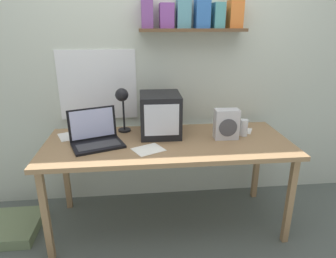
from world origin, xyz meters
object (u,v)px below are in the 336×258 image
object	(u,v)px
loose_paper_near_monitor	(148,150)
printed_handout	(78,135)
floor_cushion	(10,227)
open_notebook	(236,130)
laptop	(96,136)
space_heater	(226,124)
desk_lamp	(122,100)
juice_glass	(244,128)
corner_desk	(168,148)
crt_monitor	(160,114)

from	to	relation	value
loose_paper_near_monitor	printed_handout	size ratio (longest dim) A/B	0.74
floor_cushion	open_notebook	bearing A→B (deg)	5.71
laptop	space_heater	xyz separation A→B (m)	(1.00, 0.01, 0.05)
open_notebook	floor_cushion	bearing A→B (deg)	-174.29
laptop	desk_lamp	size ratio (longest dim) A/B	1.14
floor_cushion	juice_glass	bearing A→B (deg)	1.64
corner_desk	juice_glass	distance (m)	0.63
corner_desk	crt_monitor	xyz separation A→B (m)	(-0.05, 0.16, 0.22)
desk_lamp	floor_cushion	bearing A→B (deg)	-163.50
crt_monitor	printed_handout	world-z (taller)	crt_monitor
juice_glass	floor_cushion	bearing A→B (deg)	-178.36
corner_desk	desk_lamp	size ratio (longest dim) A/B	4.97
juice_glass	floor_cushion	size ratio (longest dim) A/B	0.29
corner_desk	laptop	world-z (taller)	laptop
space_heater	juice_glass	bearing A→B (deg)	17.17
crt_monitor	laptop	size ratio (longest dim) A/B	0.83
printed_handout	open_notebook	distance (m)	1.32
corner_desk	floor_cushion	xyz separation A→B (m)	(-1.28, 0.01, -0.64)
laptop	printed_handout	distance (m)	0.27
floor_cushion	corner_desk	bearing A→B (deg)	-0.36
crt_monitor	laptop	xyz separation A→B (m)	(-0.50, -0.16, -0.10)
space_heater	open_notebook	bearing A→B (deg)	51.92
laptop	space_heater	size ratio (longest dim) A/B	1.84
crt_monitor	space_heater	bearing A→B (deg)	-15.28
desk_lamp	laptop	bearing A→B (deg)	-129.43
corner_desk	floor_cushion	world-z (taller)	corner_desk
crt_monitor	open_notebook	xyz separation A→B (m)	(0.65, 0.04, -0.17)
crt_monitor	loose_paper_near_monitor	distance (m)	0.37
laptop	juice_glass	xyz separation A→B (m)	(1.16, 0.06, -0.01)
juice_glass	open_notebook	distance (m)	0.15
laptop	printed_handout	bearing A→B (deg)	109.16
corner_desk	laptop	size ratio (longest dim) A/B	4.35
corner_desk	printed_handout	distance (m)	0.74
crt_monitor	desk_lamp	bearing A→B (deg)	169.80
corner_desk	loose_paper_near_monitor	bearing A→B (deg)	-136.74
loose_paper_near_monitor	space_heater	bearing A→B (deg)	15.07
laptop	loose_paper_near_monitor	world-z (taller)	laptop
corner_desk	crt_monitor	bearing A→B (deg)	105.95
corner_desk	floor_cushion	bearing A→B (deg)	179.64
laptop	floor_cushion	xyz separation A→B (m)	(-0.74, 0.00, -0.77)
crt_monitor	loose_paper_near_monitor	size ratio (longest dim) A/B	1.38
crt_monitor	juice_glass	bearing A→B (deg)	-7.82
corner_desk	space_heater	xyz separation A→B (m)	(0.46, 0.02, 0.17)
corner_desk	desk_lamp	xyz separation A→B (m)	(-0.34, 0.22, 0.33)
crt_monitor	open_notebook	bearing A→B (deg)	3.79
crt_monitor	laptop	bearing A→B (deg)	-161.95
desk_lamp	open_notebook	distance (m)	0.99
printed_handout	floor_cushion	xyz separation A→B (m)	(-0.57, -0.20, -0.70)
space_heater	loose_paper_near_monitor	world-z (taller)	space_heater
juice_glass	space_heater	xyz separation A→B (m)	(-0.16, -0.04, 0.06)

